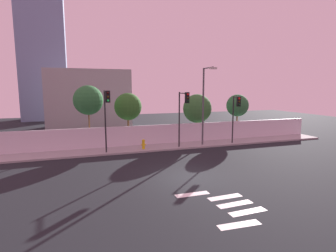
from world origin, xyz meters
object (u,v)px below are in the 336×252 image
object	(u,v)px
roadside_tree_midright	(197,109)
street_lamp_curbside	(204,100)
traffic_light_center	(183,108)
roadside_tree_rightmost	(237,105)
roadside_tree_midleft	(128,107)
traffic_light_left	(107,108)
fire_hydrant	(143,144)
roadside_tree_leftmost	(88,100)
traffic_light_right	(236,109)

from	to	relation	value
roadside_tree_midright	street_lamp_curbside	bearing A→B (deg)	-104.06
traffic_light_center	roadside_tree_midright	size ratio (longest dim) A/B	1.03
roadside_tree_rightmost	roadside_tree_midleft	bearing A→B (deg)	180.00
traffic_light_center	street_lamp_curbside	world-z (taller)	street_lamp_curbside
traffic_light_center	roadside_tree_rightmost	world-z (taller)	traffic_light_center
traffic_light_left	fire_hydrant	world-z (taller)	traffic_light_left
traffic_light_left	roadside_tree_midleft	size ratio (longest dim) A/B	1.02
traffic_light_center	roadside_tree_midright	bearing A→B (deg)	51.52
traffic_light_left	street_lamp_curbside	world-z (taller)	street_lamp_curbside
fire_hydrant	roadside_tree_midright	distance (m)	7.60
traffic_light_left	roadside_tree_rightmost	bearing A→B (deg)	15.39
traffic_light_center	roadside_tree_leftmost	size ratio (longest dim) A/B	0.87
roadside_tree_leftmost	roadside_tree_rightmost	world-z (taller)	roadside_tree_leftmost
street_lamp_curbside	roadside_tree_rightmost	world-z (taller)	street_lamp_curbside
street_lamp_curbside	traffic_light_center	bearing A→B (deg)	-163.79
street_lamp_curbside	roadside_tree_midright	size ratio (longest dim) A/B	1.47
fire_hydrant	roadside_tree_leftmost	size ratio (longest dim) A/B	0.15
street_lamp_curbside	roadside_tree_rightmost	size ratio (longest dim) A/B	1.49
traffic_light_right	roadside_tree_leftmost	size ratio (longest dim) A/B	0.80
roadside_tree_midleft	roadside_tree_rightmost	size ratio (longest dim) A/B	1.05
traffic_light_left	roadside_tree_midleft	world-z (taller)	traffic_light_left
traffic_light_right	roadside_tree_rightmost	world-z (taller)	roadside_tree_rightmost
traffic_light_center	street_lamp_curbside	xyz separation A→B (m)	(2.33, 0.68, 0.59)
roadside_tree_leftmost	roadside_tree_midleft	bearing A→B (deg)	0.00
traffic_light_left	roadside_tree_midright	world-z (taller)	traffic_light_left
traffic_light_center	street_lamp_curbside	size ratio (longest dim) A/B	0.70
fire_hydrant	roadside_tree_midright	size ratio (longest dim) A/B	0.18
traffic_light_left	fire_hydrant	bearing A→B (deg)	17.36
traffic_light_left	roadside_tree_midleft	xyz separation A→B (m)	(2.38, 3.97, -0.20)
roadside_tree_leftmost	roadside_tree_midright	size ratio (longest dim) A/B	1.18
roadside_tree_midright	roadside_tree_midleft	bearing A→B (deg)	180.00
traffic_light_left	roadside_tree_midright	bearing A→B (deg)	22.48
traffic_light_center	traffic_light_right	world-z (taller)	traffic_light_center
fire_hydrant	roadside_tree_midleft	distance (m)	4.32
roadside_tree_midright	roadside_tree_rightmost	size ratio (longest dim) A/B	1.01
street_lamp_curbside	fire_hydrant	bearing A→B (deg)	176.93
roadside_tree_midleft	roadside_tree_rightmost	xyz separation A→B (m)	(12.03, -0.00, -0.13)
traffic_light_center	roadside_tree_leftmost	bearing A→B (deg)	152.56
roadside_tree_midleft	roadside_tree_rightmost	distance (m)	12.03
street_lamp_curbside	roadside_tree_midleft	distance (m)	7.21
traffic_light_left	roadside_tree_rightmost	world-z (taller)	traffic_light_left
fire_hydrant	roadside_tree_midleft	world-z (taller)	roadside_tree_midleft
street_lamp_curbside	roadside_tree_rightmost	bearing A→B (deg)	30.22
traffic_light_right	roadside_tree_midleft	size ratio (longest dim) A/B	0.91
traffic_light_left	roadside_tree_midleft	bearing A→B (deg)	59.01
street_lamp_curbside	roadside_tree_leftmost	world-z (taller)	street_lamp_curbside
roadside_tree_midright	roadside_tree_rightmost	world-z (taller)	roadside_tree_midright
fire_hydrant	street_lamp_curbside	bearing A→B (deg)	-3.07
roadside_tree_rightmost	roadside_tree_leftmost	bearing A→B (deg)	180.00
traffic_light_center	fire_hydrant	bearing A→B (deg)	163.49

